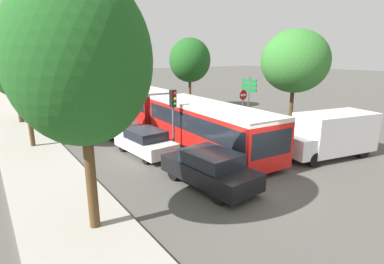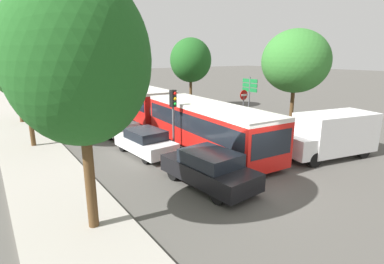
{
  "view_description": "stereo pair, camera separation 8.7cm",
  "coord_description": "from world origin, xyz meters",
  "views": [
    {
      "loc": [
        -8.7,
        -7.77,
        5.21
      ],
      "look_at": [
        0.2,
        4.88,
        1.2
      ],
      "focal_mm": 28.0,
      "sensor_mm": 36.0,
      "label": 1
    },
    {
      "loc": [
        -8.63,
        -7.82,
        5.21
      ],
      "look_at": [
        0.2,
        4.88,
        1.2
      ],
      "focal_mm": 28.0,
      "sensor_mm": 36.0,
      "label": 2
    }
  ],
  "objects": [
    {
      "name": "queued_car_silver",
      "position": [
        -1.84,
        11.48,
        0.78
      ],
      "size": [
        2.17,
        4.53,
        1.53
      ],
      "rotation": [
        0.0,
        0.0,
        1.64
      ],
      "color": "#B7BABF",
      "rests_on": "ground"
    },
    {
      "name": "ground_plane",
      "position": [
        0.0,
        0.0,
        0.0
      ],
      "size": [
        200.0,
        200.0,
        0.0
      ],
      "primitive_type": "plane",
      "color": "#4F4C47"
    },
    {
      "name": "white_van",
      "position": [
        5.83,
        0.31,
        1.24
      ],
      "size": [
        5.3,
        2.95,
        2.31
      ],
      "rotation": [
        0.0,
        0.0,
        2.93
      ],
      "color": "white",
      "rests_on": "ground"
    },
    {
      "name": "queued_car_black",
      "position": [
        -1.62,
        1.07,
        0.76
      ],
      "size": [
        2.11,
        4.41,
        1.49
      ],
      "rotation": [
        0.0,
        0.0,
        1.64
      ],
      "color": "black",
      "rests_on": "ground"
    },
    {
      "name": "kerb_strip_left",
      "position": [
        -6.9,
        20.58,
        0.07
      ],
      "size": [
        3.2,
        51.16,
        0.14
      ],
      "primitive_type": "cube",
      "color": "#9E998E",
      "rests_on": "ground"
    },
    {
      "name": "no_entry_sign",
      "position": [
        6.29,
        7.27,
        1.88
      ],
      "size": [
        0.7,
        0.08,
        2.82
      ],
      "rotation": [
        0.0,
        0.0,
        -1.57
      ],
      "color": "#56595E",
      "rests_on": "ground"
    },
    {
      "name": "queued_car_red",
      "position": [
        -1.59,
        28.21,
        0.78
      ],
      "size": [
        2.18,
        4.56,
        1.54
      ],
      "rotation": [
        0.0,
        0.0,
        1.64
      ],
      "color": "#B21E19",
      "rests_on": "ground"
    },
    {
      "name": "tree_left_far",
      "position": [
        -6.46,
        18.47,
        4.11
      ],
      "size": [
        3.54,
        3.54,
        6.37
      ],
      "color": "#51381E",
      "rests_on": "ground"
    },
    {
      "name": "direction_sign_post",
      "position": [
        7.95,
        8.36,
        2.57
      ],
      "size": [
        0.16,
        1.4,
        3.6
      ],
      "rotation": [
        0.0,
        0.0,
        3.21
      ],
      "color": "#56595E",
      "rests_on": "ground"
    },
    {
      "name": "articulated_bus",
      "position": [
        1.56,
        8.7,
        1.49
      ],
      "size": [
        3.81,
        17.52,
        2.58
      ],
      "rotation": [
        0.0,
        0.0,
        -1.64
      ],
      "color": "red",
      "rests_on": "ground"
    },
    {
      "name": "queued_car_green",
      "position": [
        -1.6,
        22.7,
        0.76
      ],
      "size": [
        2.12,
        4.43,
        1.5
      ],
      "rotation": [
        0.0,
        0.0,
        1.64
      ],
      "color": "#236638",
      "rests_on": "ground"
    },
    {
      "name": "tree_left_near",
      "position": [
        -6.44,
        0.57,
        5.07
      ],
      "size": [
        3.83,
        3.83,
        7.41
      ],
      "color": "#51381E",
      "rests_on": "ground"
    },
    {
      "name": "tree_left_mid",
      "position": [
        -6.7,
        10.92,
        4.96
      ],
      "size": [
        4.11,
        4.11,
        6.83
      ],
      "color": "#51381E",
      "rests_on": "ground"
    },
    {
      "name": "city_bus_rear",
      "position": [
        -1.78,
        41.16,
        1.41
      ],
      "size": [
        2.77,
        11.38,
        2.44
      ],
      "rotation": [
        0.0,
        0.0,
        1.55
      ],
      "color": "silver",
      "rests_on": "ground"
    },
    {
      "name": "tree_right_near",
      "position": [
        8.4,
        4.79,
        4.78
      ],
      "size": [
        4.41,
        4.41,
        6.84
      ],
      "color": "#51381E",
      "rests_on": "ground"
    },
    {
      "name": "queued_car_blue",
      "position": [
        -1.54,
        17.46,
        0.69
      ],
      "size": [
        1.93,
        4.04,
        1.37
      ],
      "rotation": [
        0.0,
        0.0,
        1.64
      ],
      "color": "#284799",
      "rests_on": "ground"
    },
    {
      "name": "tree_right_mid",
      "position": [
        8.09,
        16.5,
        4.58
      ],
      "size": [
        3.97,
        3.97,
        6.8
      ],
      "color": "#51381E",
      "rests_on": "ground"
    },
    {
      "name": "traffic_light",
      "position": [
        -0.41,
        5.74,
        2.5
      ],
      "size": [
        0.37,
        0.39,
        3.4
      ],
      "rotation": [
        0.0,
        0.0,
        -1.31
      ],
      "color": "#56595E",
      "rests_on": "ground"
    },
    {
      "name": "queued_car_white",
      "position": [
        -1.94,
        6.16,
        0.7
      ],
      "size": [
        1.95,
        4.08,
        1.38
      ],
      "rotation": [
        0.0,
        0.0,
        1.64
      ],
      "color": "white",
      "rests_on": "ground"
    }
  ]
}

